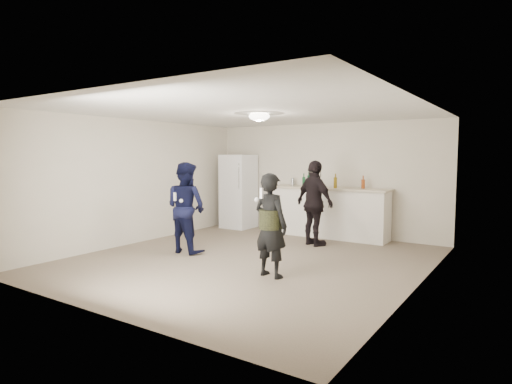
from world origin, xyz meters
The scene contains 21 objects.
floor centered at (0.00, 0.00, 0.00)m, with size 6.00×6.00×0.00m, color #6B5B4C.
ceiling centered at (0.00, 0.00, 2.50)m, with size 6.00×6.00×0.00m, color silver.
wall_back centered at (0.00, 3.00, 1.25)m, with size 6.00×6.00×0.00m, color beige.
wall_front centered at (0.00, -3.00, 1.25)m, with size 6.00×6.00×0.00m, color beige.
wall_left centered at (-2.75, 0.00, 1.25)m, with size 6.00×6.00×0.00m, color beige.
wall_right centered at (2.75, 0.00, 1.25)m, with size 6.00×6.00×0.00m, color beige.
counter centered at (0.26, 2.67, 0.53)m, with size 2.60×0.56×1.05m, color white.
counter_top centered at (0.26, 2.67, 1.07)m, with size 2.68×0.64×0.04m, color #BEB293.
fridge centered at (-2.10, 2.60, 0.90)m, with size 0.70×0.70×1.80m, color white.
fridge_handle centered at (-1.82, 2.23, 1.30)m, with size 0.02×0.02×0.60m, color silver.
ceiling_dome centered at (0.00, 0.30, 2.45)m, with size 0.36×0.36×0.16m, color white.
shaker centered at (-0.70, 2.82, 1.18)m, with size 0.08×0.08×0.17m, color #B2B2B6.
man centered at (-1.31, -0.14, 0.83)m, with size 0.81×0.63×1.66m, color #0E103A.
woman centered at (0.83, -0.66, 0.76)m, with size 0.56×0.37×1.53m, color black.
camo_shorts centered at (0.83, -0.66, 0.85)m, with size 0.34×0.34×0.28m, color #2D3216.
spectator centered at (0.40, 1.69, 0.84)m, with size 0.99×0.41×1.68m, color black.
remote_man centered at (-1.31, -0.42, 1.05)m, with size 0.04×0.04×0.15m, color white.
nunchuk_man centered at (-1.19, -0.39, 0.98)m, with size 0.07×0.07×0.07m, color silver.
remote_woman centered at (0.83, -0.91, 1.25)m, with size 0.04×0.04×0.15m, color white.
nunchuk_woman centered at (0.73, -0.88, 1.15)m, with size 0.07×0.07×0.07m, color silver.
bottle_cluster centered at (0.19, 2.69, 1.19)m, with size 1.43×0.34×0.24m.
Camera 1 is at (4.04, -5.92, 1.77)m, focal length 30.00 mm.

